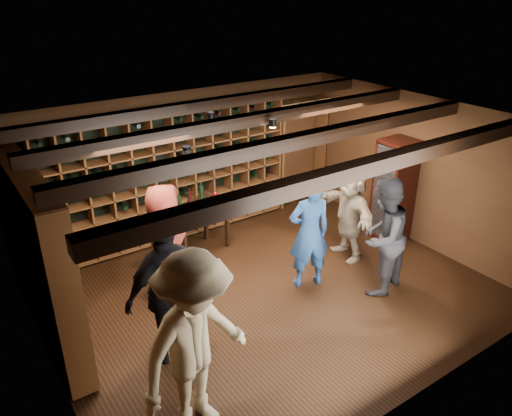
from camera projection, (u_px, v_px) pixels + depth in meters
ground at (270, 292)px, 7.27m from camera, size 6.00×6.00×0.00m
room_shell at (270, 130)px, 6.29m from camera, size 6.00×6.00×6.00m
wine_rack_back at (163, 178)px, 8.26m from camera, size 4.65×0.30×2.20m
wine_rack_left at (39, 256)px, 5.95m from camera, size 0.30×2.65×2.20m
crate_shelf at (302, 126)px, 9.58m from camera, size 1.20×0.32×2.07m
display_cabinet at (393, 192)px, 8.45m from camera, size 0.55×0.50×1.75m
man_blue_shirt at (309, 233)px, 7.13m from camera, size 0.72×0.58×1.70m
man_grey_suit at (383, 237)px, 6.98m from camera, size 0.99×0.87×1.74m
guest_red_floral at (166, 245)px, 6.75m from camera, size 0.66×0.92×1.75m
guest_woman_black at (168, 289)px, 5.70m from camera, size 1.15×0.61×1.86m
guest_khaki at (195, 346)px, 4.72m from camera, size 1.46×1.09×2.02m
guest_beige at (350, 212)px, 7.90m from camera, size 0.74×1.52×1.57m
tasting_table at (195, 214)px, 7.93m from camera, size 1.26×0.93×1.13m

